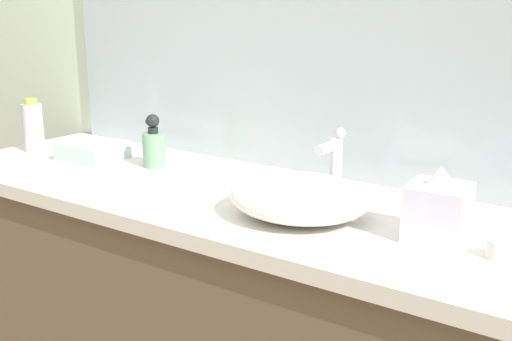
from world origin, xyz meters
TOP-DOWN VIEW (x-y plane):
  - bathroom_wall_rear at (0.00, 0.73)m, footprint 6.00×0.06m
  - vanity_counter at (-0.01, 0.39)m, footprint 1.79×0.59m
  - sink_basin at (0.29, 0.33)m, footprint 0.34×0.30m
  - faucet at (0.29, 0.50)m, footprint 0.03×0.12m
  - soap_dispenser at (-0.32, 0.48)m, footprint 0.07×0.07m
  - lotion_bottle at (-0.79, 0.40)m, footprint 0.07×0.07m
  - tissue_box at (0.61, 0.37)m, footprint 0.13×0.13m
  - candle_jar at (0.74, 0.34)m, footprint 0.05×0.05m
  - folded_hand_towel at (-0.54, 0.44)m, footprint 0.19×0.18m

SIDE VIEW (x-z plane):
  - vanity_counter at x=-0.01m, z-range 0.00..0.91m
  - candle_jar at x=0.74m, z-range 0.91..0.95m
  - folded_hand_towel at x=-0.54m, z-range 0.91..0.97m
  - sink_basin at x=0.29m, z-range 0.91..1.01m
  - soap_dispenser at x=-0.32m, z-range 0.90..1.06m
  - tissue_box at x=0.61m, z-range 0.90..1.06m
  - lotion_bottle at x=-0.79m, z-range 0.91..1.08m
  - faucet at x=0.29m, z-range 0.93..1.11m
  - bathroom_wall_rear at x=0.00m, z-range 0.00..2.60m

